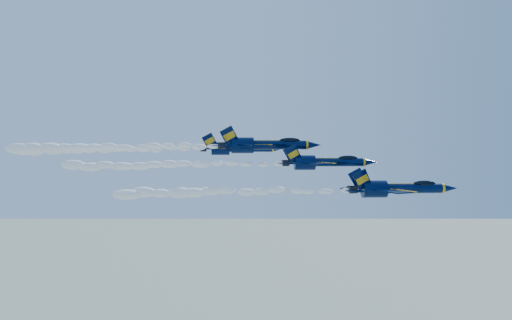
{
  "coord_description": "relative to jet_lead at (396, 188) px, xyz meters",
  "views": [
    {
      "loc": [
        -12.11,
        -85.41,
        156.51
      ],
      "look_at": [
        -6.21,
        0.63,
        153.18
      ],
      "focal_mm": 35.0,
      "sensor_mm": 36.0,
      "label": 1
    }
  ],
  "objects": [
    {
      "name": "smoke_trail_jet_third",
      "position": [
        -45.7,
        10.86,
        6.36
      ],
      "size": [
        35.87,
        1.88,
        1.69
      ],
      "primitive_type": "ellipsoid",
      "color": "white"
    },
    {
      "name": "jet_fourth",
      "position": [
        -24.13,
        23.2,
        5.97
      ],
      "size": [
        16.77,
        13.76,
        6.23
      ],
      "color": "black"
    },
    {
      "name": "smoke_trail_jet_lead",
      "position": [
        -25.43,
        0.0,
        -0.38
      ],
      "size": [
        35.87,
        1.81,
        1.63
      ],
      "primitive_type": "ellipsoid",
      "color": "white"
    },
    {
      "name": "smoke_trail_jet_second",
      "position": [
        -35.06,
        5.97,
        3.52
      ],
      "size": [
        35.87,
        1.66,
        1.49
      ],
      "primitive_type": "ellipsoid",
      "color": "white"
    },
    {
      "name": "smoke_trail_jet_fourth",
      "position": [
        -49.24,
        23.2,
        5.6
      ],
      "size": [
        35.87,
        1.73,
        1.56
      ],
      "primitive_type": "ellipsoid",
      "color": "white"
    },
    {
      "name": "jet_second",
      "position": [
        -10.28,
        5.97,
        3.88
      ],
      "size": [
        16.01,
        13.13,
        5.95
      ],
      "color": "black"
    },
    {
      "name": "jet_lead",
      "position": [
        0.0,
        0.0,
        0.0
      ],
      "size": [
        17.54,
        14.39,
        6.52
      ],
      "color": "black"
    },
    {
      "name": "jet_third",
      "position": [
        -19.99,
        10.86,
        6.74
      ],
      "size": [
        18.18,
        14.91,
        6.75
      ],
      "color": "black"
    }
  ]
}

